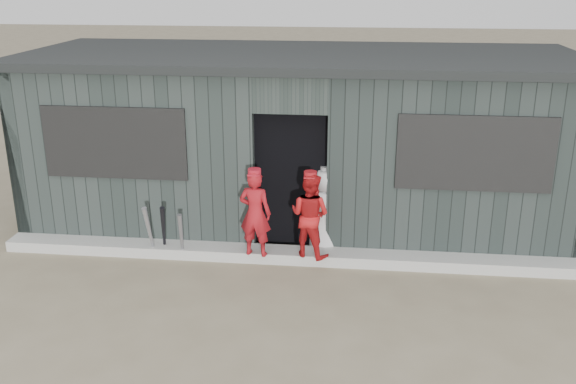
# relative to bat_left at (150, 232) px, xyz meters

# --- Properties ---
(ground) EXTENTS (80.00, 80.00, 0.00)m
(ground) POSITION_rel_bat_left_xyz_m (1.89, -1.65, -0.40)
(ground) COLOR #72664E
(ground) RESTS_ON ground
(curb) EXTENTS (8.00, 0.36, 0.15)m
(curb) POSITION_rel_bat_left_xyz_m (1.89, 0.17, -0.33)
(curb) COLOR #A2A29D
(curb) RESTS_ON ground
(bat_left) EXTENTS (0.08, 0.33, 0.81)m
(bat_left) POSITION_rel_bat_left_xyz_m (0.00, 0.00, 0.00)
(bat_left) COLOR gray
(bat_left) RESTS_ON ground
(bat_mid) EXTENTS (0.09, 0.19, 0.69)m
(bat_mid) POSITION_rel_bat_left_xyz_m (0.44, 0.02, -0.06)
(bat_mid) COLOR slate
(bat_mid) RESTS_ON ground
(bat_right) EXTENTS (0.18, 0.36, 0.80)m
(bat_right) POSITION_rel_bat_left_xyz_m (0.17, 0.08, -0.01)
(bat_right) COLOR black
(bat_right) RESTS_ON ground
(player_red_left) EXTENTS (0.47, 0.35, 1.18)m
(player_red_left) POSITION_rel_bat_left_xyz_m (1.47, -0.02, 0.34)
(player_red_left) COLOR maroon
(player_red_left) RESTS_ON curb
(player_red_right) EXTENTS (0.69, 0.63, 1.15)m
(player_red_right) POSITION_rel_bat_left_xyz_m (2.19, 0.05, 0.32)
(player_red_right) COLOR #B51618
(player_red_right) RESTS_ON curb
(player_grey_back) EXTENTS (0.61, 0.39, 1.24)m
(player_grey_back) POSITION_rel_bat_left_xyz_m (2.38, 0.50, 0.22)
(player_grey_back) COLOR #BCBCBC
(player_grey_back) RESTS_ON ground
(dugout) EXTENTS (8.30, 3.30, 2.62)m
(dugout) POSITION_rel_bat_left_xyz_m (1.89, 1.85, 0.88)
(dugout) COLOR black
(dugout) RESTS_ON ground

